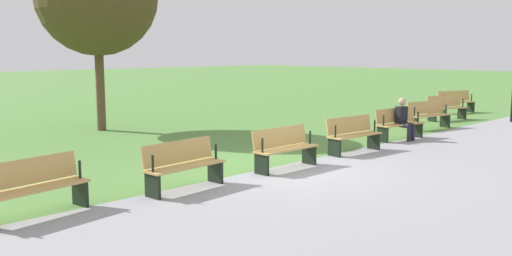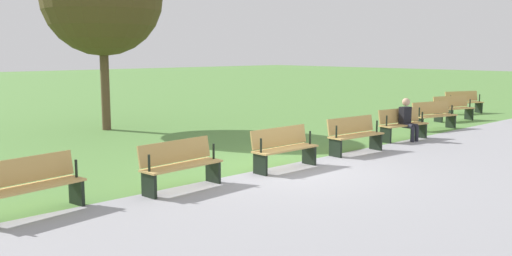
{
  "view_description": "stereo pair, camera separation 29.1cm",
  "coord_description": "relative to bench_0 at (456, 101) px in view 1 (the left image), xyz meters",
  "views": [
    {
      "loc": [
        8.48,
        7.74,
        2.53
      ],
      "look_at": [
        0.0,
        -0.93,
        0.8
      ],
      "focal_mm": 38.27,
      "sensor_mm": 36.0,
      "label": 1
    },
    {
      "loc": [
        8.27,
        7.94,
        2.53
      ],
      "look_at": [
        0.0,
        -0.93,
        0.8
      ],
      "focal_mm": 38.27,
      "sensor_mm": 36.0,
      "label": 2
    }
  ],
  "objects": [
    {
      "name": "path_paving",
      "position": [
        12.82,
        5.17,
        -0.46
      ],
      "size": [
        40.77,
        6.23,
        0.01
      ],
      "primitive_type": "cube",
      "color": "#939399",
      "rests_on": "ground"
    },
    {
      "name": "bench_4",
      "position": [
        10.2,
        2.23,
        0.0
      ],
      "size": [
        1.65,
        0.59,
        0.89
      ],
      "rotation": [
        0.0,
        0.0,
        -0.07
      ],
      "color": "tan",
      "rests_on": "ground"
    },
    {
      "name": "bench_2",
      "position": [
        5.02,
        1.48,
        0.0
      ],
      "size": [
        1.69,
        0.81,
        0.89
      ],
      "rotation": [
        0.0,
        0.0,
        -0.22
      ],
      "color": "tan",
      "rests_on": "ground"
    },
    {
      "name": "person_seated",
      "position": [
        7.57,
        2.1,
        0.17
      ],
      "size": [
        0.38,
        0.55,
        1.2
      ],
      "rotation": [
        0.0,
        0.0,
        -0.14
      ],
      "color": "black",
      "rests_on": "ground"
    },
    {
      "name": "bench_0",
      "position": [
        0.0,
        0.0,
        0.0
      ],
      "size": [
        1.69,
        1.01,
        0.89
      ],
      "rotation": [
        0.0,
        0.0,
        -0.36
      ],
      "color": "tan",
      "rests_on": "ground"
    },
    {
      "name": "bench_7",
      "position": [
        18.05,
        1.95,
        0.0
      ],
      "size": [
        1.67,
        0.7,
        0.89
      ],
      "rotation": [
        0.0,
        0.0,
        0.14
      ],
      "color": "tan",
      "rests_on": "ground"
    },
    {
      "name": "bench_1",
      "position": [
        2.48,
        0.83,
        0.0
      ],
      "size": [
        1.69,
        0.91,
        0.89
      ],
      "rotation": [
        0.0,
        0.0,
        -0.29
      ],
      "color": "tan",
      "rests_on": "ground"
    },
    {
      "name": "ground_plane",
      "position": [
        12.82,
        2.39,
        -0.47
      ],
      "size": [
        120.0,
        120.0,
        0.0
      ],
      "primitive_type": "plane",
      "color": "#54843D"
    },
    {
      "name": "bench_6",
      "position": [
        15.44,
        2.23,
        0.0
      ],
      "size": [
        1.65,
        0.59,
        0.89
      ],
      "rotation": [
        0.0,
        0.0,
        0.07
      ],
      "color": "tan",
      "rests_on": "ground"
    },
    {
      "name": "bench_3",
      "position": [
        7.6,
        1.95,
        0.0
      ],
      "size": [
        1.67,
        0.7,
        0.89
      ],
      "rotation": [
        0.0,
        0.0,
        -0.14
      ],
      "color": "tan",
      "rests_on": "ground"
    },
    {
      "name": "bench_5",
      "position": [
        12.82,
        2.33,
        0.0
      ],
      "size": [
        1.62,
        0.47,
        0.89
      ],
      "color": "tan",
      "rests_on": "ground"
    }
  ]
}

